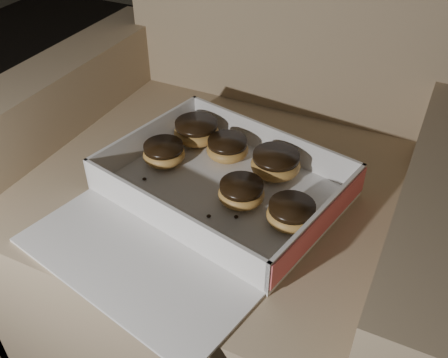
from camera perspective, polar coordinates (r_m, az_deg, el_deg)
The scene contains 13 objects.
armchair at distance 0.99m, azimuth 0.95°, elevation -2.69°, with size 0.82×0.69×0.86m.
bakery_box at distance 0.80m, azimuth -1.55°, elevation -2.26°, with size 0.45×0.49×0.06m.
donut_a at distance 0.88m, azimuth -6.88°, elevation 2.97°, with size 0.07×0.07×0.04m.
donut_b at distance 0.76m, azimuth 7.71°, elevation -3.94°, with size 0.08×0.08×0.04m.
donut_c at distance 0.89m, azimuth 0.39°, elevation 3.54°, with size 0.08×0.08×0.04m.
donut_d at distance 0.85m, azimuth 5.92°, elevation 1.77°, with size 0.09×0.09×0.04m.
donut_e at distance 0.79m, azimuth 2.00°, elevation -1.54°, with size 0.07×0.07×0.04m.
donut_f at distance 0.93m, azimuth -3.17°, elevation 5.48°, with size 0.08×0.08×0.04m.
crumb_a at distance 0.86m, azimuth -12.55°, elevation -0.38°, with size 0.01×0.01×0.00m, color black.
crumb_b at distance 0.77m, azimuth 1.40°, elevation -4.33°, with size 0.01×0.01×0.00m, color black.
crumb_c at distance 0.80m, azimuth -6.99°, elevation -2.76°, with size 0.01×0.01×0.00m, color black.
crumb_d at distance 0.77m, azimuth -1.76°, elevation -4.25°, with size 0.01×0.01×0.00m, color black.
crumb_e at distance 0.86m, azimuth -9.09°, elevation 0.01°, with size 0.01×0.01×0.00m, color black.
Camera 1 is at (0.24, 0.02, 0.91)m, focal length 40.00 mm.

